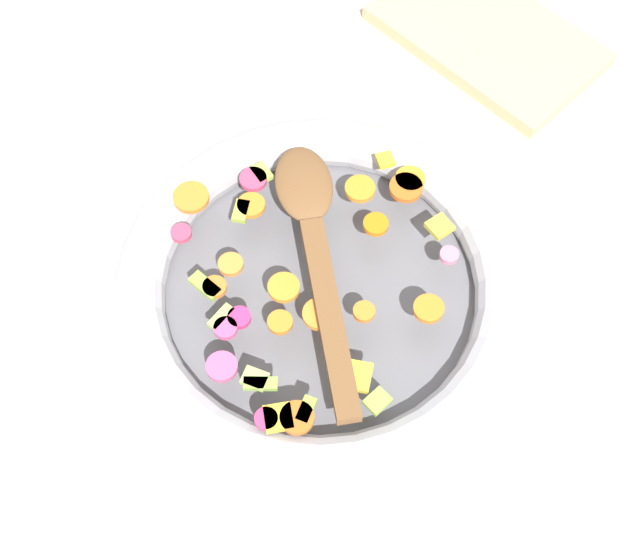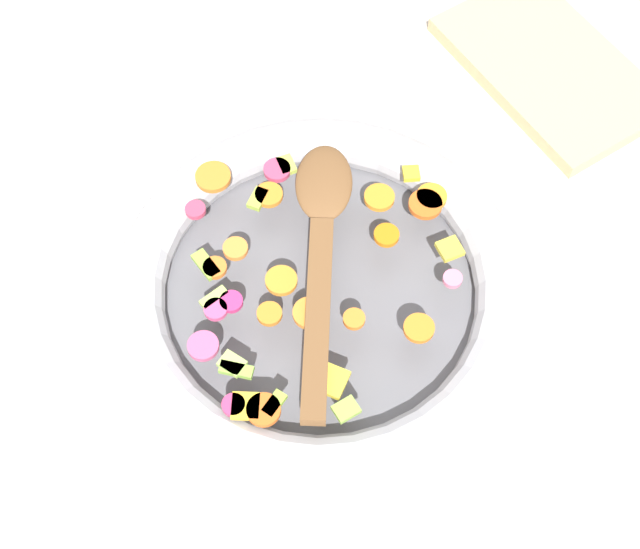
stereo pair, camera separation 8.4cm
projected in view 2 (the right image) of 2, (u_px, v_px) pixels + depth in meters
name	position (u px, v px, depth m)	size (l,w,h in m)	color
ground_plane	(320.00, 299.00, 0.88)	(4.00, 4.00, 0.00)	beige
skillet	(320.00, 288.00, 0.86)	(0.40, 0.40, 0.05)	slate
chopped_vegetables	(302.00, 272.00, 0.83)	(0.31, 0.30, 0.01)	orange
wooden_spoon	(321.00, 243.00, 0.84)	(0.26, 0.20, 0.01)	brown
cutting_board	(549.00, 67.00, 1.01)	(0.25, 0.15, 0.02)	tan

